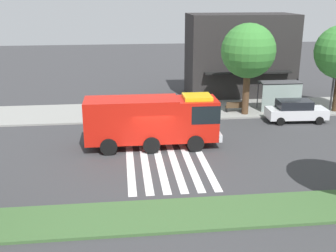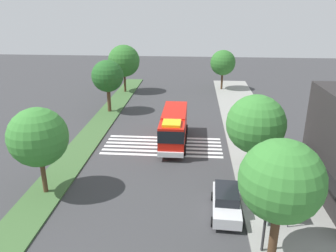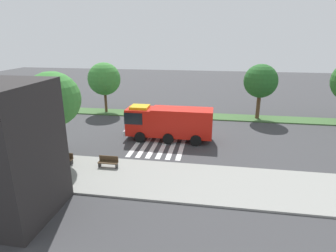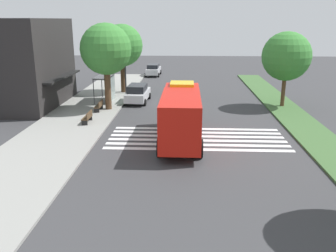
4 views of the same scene
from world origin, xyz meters
name	(u,v)px [view 3 (image 3 of 4)]	position (x,y,z in m)	size (l,w,h in m)	color
ground_plane	(170,136)	(0.00, 0.00, 0.00)	(120.00, 120.00, 0.00)	#38383A
sidewalk	(151,178)	(0.00, 9.64, 0.07)	(60.00, 5.84, 0.14)	gray
median_strip	(180,115)	(0.00, -8.22, 0.07)	(60.00, 3.00, 0.14)	#3D6033
crosswalk	(164,136)	(0.68, 0.00, 0.01)	(4.95, 12.09, 0.01)	silver
fire_truck	(166,122)	(0.25, 1.09, 1.95)	(8.93, 2.76, 3.50)	red
parked_car_west	(37,140)	(11.88, 5.52, 0.90)	(4.80, 2.25, 1.77)	silver
bus_stop_shelter	(17,141)	(11.68, 8.44, 1.89)	(3.50, 1.40, 2.46)	#4C4C51
bench_near_shelter	(63,158)	(7.68, 8.40, 0.59)	(1.60, 0.50, 0.90)	#4C3823
bench_west_of_shelter	(108,162)	(3.77, 8.40, 0.59)	(1.60, 0.50, 0.90)	#4C3823
sidewalk_tree_west	(53,100)	(8.37, 7.72, 5.39)	(4.43, 4.43, 7.51)	#513823
median_tree_west	(261,81)	(-10.04, -8.22, 4.90)	(4.16, 4.16, 6.88)	#513823
median_tree_center	(104,79)	(10.39, -8.22, 4.69)	(4.40, 4.40, 6.76)	#513823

